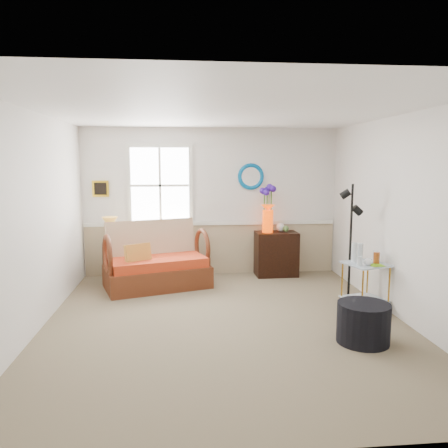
{
  "coord_description": "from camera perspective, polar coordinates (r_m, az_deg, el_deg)",
  "views": [
    {
      "loc": [
        -0.52,
        -5.22,
        2.0
      ],
      "look_at": [
        0.01,
        0.28,
        1.22
      ],
      "focal_mm": 35.0,
      "sensor_mm": 36.0,
      "label": 1
    }
  ],
  "objects": [
    {
      "name": "floor",
      "position": [
        5.62,
        0.19,
        -12.79
      ],
      "size": [
        4.5,
        5.0,
        0.01
      ],
      "primitive_type": "cube",
      "color": "#74664F",
      "rests_on": "ground"
    },
    {
      "name": "ceiling",
      "position": [
        5.28,
        0.2,
        14.59
      ],
      "size": [
        4.5,
        5.0,
        0.01
      ],
      "primitive_type": "cube",
      "color": "white",
      "rests_on": "walls"
    },
    {
      "name": "walls",
      "position": [
        5.3,
        0.19,
        0.47
      ],
      "size": [
        4.51,
        5.01,
        2.6
      ],
      "color": "silver",
      "rests_on": "floor"
    },
    {
      "name": "wainscot",
      "position": [
        7.88,
        -1.61,
        -3.3
      ],
      "size": [
        4.46,
        0.02,
        0.9
      ],
      "primitive_type": "cube",
      "color": "tan",
      "rests_on": "walls"
    },
    {
      "name": "chair_rail",
      "position": [
        7.79,
        -1.62,
        0.08
      ],
      "size": [
        4.46,
        0.04,
        0.06
      ],
      "primitive_type": "cube",
      "color": "silver",
      "rests_on": "walls"
    },
    {
      "name": "window",
      "position": [
        7.71,
        -8.35,
        5.0
      ],
      "size": [
        1.14,
        0.06,
        1.44
      ],
      "primitive_type": null,
      "color": "white",
      "rests_on": "walls"
    },
    {
      "name": "picture",
      "position": [
        7.84,
        -15.82,
        4.46
      ],
      "size": [
        0.28,
        0.03,
        0.28
      ],
      "primitive_type": "cube",
      "color": "gold",
      "rests_on": "walls"
    },
    {
      "name": "mirror",
      "position": [
        7.8,
        3.52,
        6.21
      ],
      "size": [
        0.47,
        0.07,
        0.47
      ],
      "primitive_type": "torus",
      "rotation": [
        1.57,
        0.0,
        0.0
      ],
      "color": "#0489C1",
      "rests_on": "walls"
    },
    {
      "name": "loveseat",
      "position": [
        7.1,
        -8.79,
        -4.02
      ],
      "size": [
        1.81,
        1.36,
        1.05
      ],
      "primitive_type": null,
      "rotation": [
        0.0,
        0.0,
        0.31
      ],
      "color": "maroon",
      "rests_on": "floor"
    },
    {
      "name": "throw_pillow",
      "position": [
        6.91,
        -11.14,
        -4.23
      ],
      "size": [
        0.4,
        0.3,
        0.41
      ],
      "primitive_type": null,
      "rotation": [
        0.0,
        0.0,
        0.54
      ],
      "color": "#CB4D11",
      "rests_on": "loveseat"
    },
    {
      "name": "lamp_stand",
      "position": [
        7.62,
        -14.22,
        -4.96
      ],
      "size": [
        0.42,
        0.42,
        0.63
      ],
      "primitive_type": null,
      "rotation": [
        0.0,
        0.0,
        0.19
      ],
      "color": "black",
      "rests_on": "floor"
    },
    {
      "name": "table_lamp",
      "position": [
        7.52,
        -14.64,
        -0.88
      ],
      "size": [
        0.29,
        0.29,
        0.47
      ],
      "primitive_type": null,
      "rotation": [
        0.0,
        0.0,
        -0.13
      ],
      "color": "#AF7728",
      "rests_on": "lamp_stand"
    },
    {
      "name": "potted_plant",
      "position": [
        7.52,
        -13.25,
        -1.63
      ],
      "size": [
        0.37,
        0.39,
        0.26
      ],
      "primitive_type": "imported",
      "rotation": [
        0.0,
        0.0,
        0.23
      ],
      "color": "#4A6E35",
      "rests_on": "lamp_stand"
    },
    {
      "name": "cabinet",
      "position": [
        7.83,
        6.81,
        -3.86
      ],
      "size": [
        0.74,
        0.49,
        0.78
      ],
      "primitive_type": null,
      "rotation": [
        0.0,
        0.0,
        0.02
      ],
      "color": "black",
      "rests_on": "floor"
    },
    {
      "name": "flower_vase",
      "position": [
        7.65,
        5.75,
        1.94
      ],
      "size": [
        0.27,
        0.27,
        0.82
      ],
      "primitive_type": null,
      "rotation": [
        0.0,
        0.0,
        -0.14
      ],
      "color": "#F63D01",
      "rests_on": "cabinet"
    },
    {
      "name": "side_table",
      "position": [
        6.29,
        17.94,
        -7.79
      ],
      "size": [
        0.63,
        0.63,
        0.65
      ],
      "primitive_type": null,
      "rotation": [
        0.0,
        0.0,
        0.27
      ],
      "color": "#B88124",
      "rests_on": "floor"
    },
    {
      "name": "tabletop_items",
      "position": [
        6.21,
        18.19,
        -3.67
      ],
      "size": [
        0.47,
        0.47,
        0.26
      ],
      "primitive_type": null,
      "rotation": [
        0.0,
        0.0,
        0.08
      ],
      "color": "silver",
      "rests_on": "side_table"
    },
    {
      "name": "floor_lamp",
      "position": [
        6.53,
        16.18,
        -2.42
      ],
      "size": [
        0.32,
        0.32,
        1.7
      ],
      "primitive_type": null,
      "rotation": [
        0.0,
        0.0,
        -0.39
      ],
      "color": "black",
      "rests_on": "floor"
    },
    {
      "name": "ottoman",
      "position": [
        5.22,
        17.74,
        -12.2
      ],
      "size": [
        0.59,
        0.59,
        0.45
      ],
      "primitive_type": "cylinder",
      "rotation": [
        0.0,
        0.0,
        0.01
      ],
      "color": "black",
      "rests_on": "floor"
    }
  ]
}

